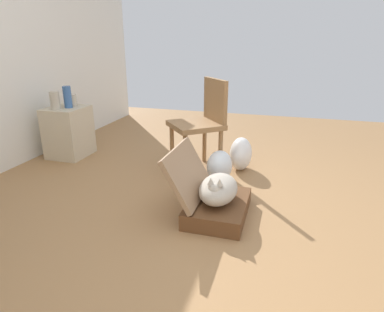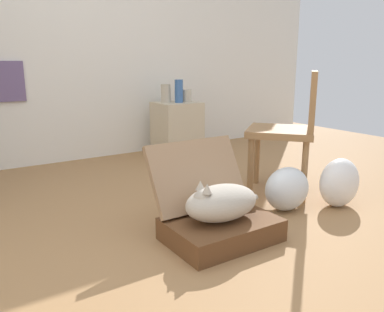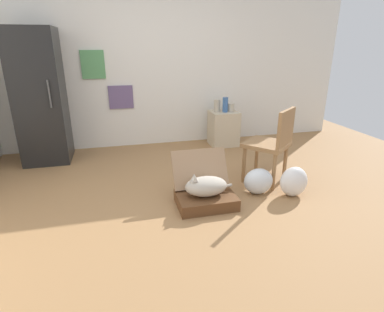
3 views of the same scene
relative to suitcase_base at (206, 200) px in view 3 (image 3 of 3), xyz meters
The scene contains 13 objects.
ground_plane 0.19m from the suitcase_base, 154.79° to the left, with size 7.68×7.68×0.00m, color #9E7247.
wall_back 2.65m from the suitcase_base, 93.95° to the left, with size 6.40×0.15×2.60m.
suitcase_base is the anchor object (origin of this frame).
suitcase_lid 0.35m from the suitcase_base, 90.00° to the left, with size 0.60×0.43×0.04m, color #9B7756.
cat 0.16m from the suitcase_base, behind, with size 0.52×0.28×0.23m.
plastic_bag_white 0.67m from the suitcase_base, 11.13° to the left, with size 0.33×0.24×0.29m, color silver.
plastic_bag_clear 1.01m from the suitcase_base, ahead, with size 0.31×0.22×0.34m, color white.
refrigerator 2.74m from the suitcase_base, 134.02° to the left, with size 0.61×0.67×1.81m.
side_table 2.13m from the suitcase_base, 65.51° to the left, with size 0.44×0.40×0.56m, color beige.
vase_tall 2.19m from the suitcase_base, 68.68° to the left, with size 0.10×0.10×0.19m, color #B7AD99.
vase_short 2.23m from the suitcase_base, 62.72° to the left, with size 0.11×0.11×0.13m, color #B7AD99.
vase_round 2.17m from the suitcase_base, 65.03° to the left, with size 0.09×0.09×0.24m, color #38609E.
chair 1.08m from the suitcase_base, 21.96° to the left, with size 0.65×0.65×0.91m.
Camera 3 is at (-0.69, -2.81, 1.59)m, focal length 28.87 mm.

